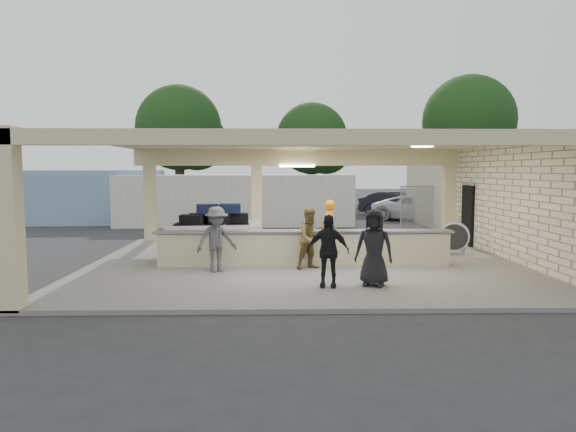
{
  "coord_description": "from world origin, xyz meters",
  "views": [
    {
      "loc": [
        -0.73,
        -14.54,
        2.74
      ],
      "look_at": [
        -0.4,
        1.0,
        1.34
      ],
      "focal_mm": 32.0,
      "sensor_mm": 36.0,
      "label": 1
    }
  ],
  "objects_px": {
    "baggage_counter": "(304,248)",
    "car_white_a": "(418,208)",
    "container_blue": "(57,197)",
    "car_white_b": "(500,205)",
    "luggage_cart": "(214,229)",
    "drum_fan": "(455,237)",
    "container_white": "(236,200)",
    "passenger_d": "(374,247)",
    "baggage_handler": "(328,228)",
    "car_dark": "(396,204)",
    "passenger_c": "(216,239)",
    "passenger_b": "(328,251)",
    "passenger_a": "(311,238)"
  },
  "relations": [
    {
      "from": "passenger_d",
      "to": "car_white_a",
      "type": "height_order",
      "value": "passenger_d"
    },
    {
      "from": "baggage_counter",
      "to": "car_white_a",
      "type": "distance_m",
      "value": 15.18
    },
    {
      "from": "baggage_counter",
      "to": "passenger_d",
      "type": "relative_size",
      "value": 4.66
    },
    {
      "from": "drum_fan",
      "to": "passenger_c",
      "type": "xyz_separation_m",
      "value": [
        -7.17,
        -2.7,
        0.31
      ]
    },
    {
      "from": "passenger_a",
      "to": "container_white",
      "type": "bearing_deg",
      "value": 77.68
    },
    {
      "from": "baggage_handler",
      "to": "container_white",
      "type": "distance_m",
      "value": 10.5
    },
    {
      "from": "luggage_cart",
      "to": "passenger_b",
      "type": "xyz_separation_m",
      "value": [
        3.05,
        -3.97,
        -0.05
      ]
    },
    {
      "from": "container_blue",
      "to": "car_white_a",
      "type": "bearing_deg",
      "value": 0.93
    },
    {
      "from": "luggage_cart",
      "to": "drum_fan",
      "type": "distance_m",
      "value": 7.53
    },
    {
      "from": "passenger_a",
      "to": "car_white_a",
      "type": "relative_size",
      "value": 0.34
    },
    {
      "from": "passenger_c",
      "to": "car_white_a",
      "type": "xyz_separation_m",
      "value": [
        9.24,
        14.35,
        -0.27
      ]
    },
    {
      "from": "baggage_handler",
      "to": "car_white_a",
      "type": "height_order",
      "value": "baggage_handler"
    },
    {
      "from": "container_white",
      "to": "car_dark",
      "type": "bearing_deg",
      "value": 24.73
    },
    {
      "from": "container_blue",
      "to": "car_white_b",
      "type": "bearing_deg",
      "value": 2.09
    },
    {
      "from": "baggage_handler",
      "to": "container_white",
      "type": "relative_size",
      "value": 0.15
    },
    {
      "from": "baggage_handler",
      "to": "car_dark",
      "type": "height_order",
      "value": "baggage_handler"
    },
    {
      "from": "baggage_handler",
      "to": "passenger_d",
      "type": "relative_size",
      "value": 0.98
    },
    {
      "from": "baggage_counter",
      "to": "luggage_cart",
      "type": "height_order",
      "value": "luggage_cart"
    },
    {
      "from": "car_dark",
      "to": "drum_fan",
      "type": "bearing_deg",
      "value": -142.65
    },
    {
      "from": "baggage_counter",
      "to": "car_white_a",
      "type": "xyz_separation_m",
      "value": [
        6.93,
        13.51,
        0.1
      ]
    },
    {
      "from": "passenger_d",
      "to": "car_dark",
      "type": "relative_size",
      "value": 0.4
    },
    {
      "from": "baggage_counter",
      "to": "car_white_a",
      "type": "relative_size",
      "value": 1.72
    },
    {
      "from": "passenger_b",
      "to": "passenger_c",
      "type": "height_order",
      "value": "passenger_c"
    },
    {
      "from": "car_dark",
      "to": "container_blue",
      "type": "bearing_deg",
      "value": 144.38
    },
    {
      "from": "baggage_handler",
      "to": "container_blue",
      "type": "xyz_separation_m",
      "value": [
        -12.79,
        10.82,
        0.4
      ]
    },
    {
      "from": "baggage_counter",
      "to": "car_dark",
      "type": "relative_size",
      "value": 1.88
    },
    {
      "from": "passenger_c",
      "to": "car_white_a",
      "type": "height_order",
      "value": "passenger_c"
    },
    {
      "from": "drum_fan",
      "to": "container_blue",
      "type": "relative_size",
      "value": 0.1
    },
    {
      "from": "car_white_a",
      "to": "luggage_cart",
      "type": "bearing_deg",
      "value": 165.55
    },
    {
      "from": "baggage_handler",
      "to": "luggage_cart",
      "type": "bearing_deg",
      "value": -63.72
    },
    {
      "from": "luggage_cart",
      "to": "car_dark",
      "type": "distance_m",
      "value": 17.07
    },
    {
      "from": "passenger_d",
      "to": "container_white",
      "type": "height_order",
      "value": "container_white"
    },
    {
      "from": "container_blue",
      "to": "container_white",
      "type": "bearing_deg",
      "value": -8.85
    },
    {
      "from": "baggage_counter",
      "to": "drum_fan",
      "type": "xyz_separation_m",
      "value": [
        4.86,
        1.86,
        0.05
      ]
    },
    {
      "from": "container_white",
      "to": "luggage_cart",
      "type": "bearing_deg",
      "value": -91.38
    },
    {
      "from": "passenger_b",
      "to": "car_white_b",
      "type": "bearing_deg",
      "value": 64.29
    },
    {
      "from": "baggage_counter",
      "to": "car_white_a",
      "type": "bearing_deg",
      "value": 62.84
    },
    {
      "from": "drum_fan",
      "to": "car_dark",
      "type": "bearing_deg",
      "value": 106.24
    },
    {
      "from": "passenger_c",
      "to": "car_dark",
      "type": "height_order",
      "value": "passenger_c"
    },
    {
      "from": "luggage_cart",
      "to": "drum_fan",
      "type": "xyz_separation_m",
      "value": [
        7.51,
        0.52,
        -0.33
      ]
    },
    {
      "from": "passenger_b",
      "to": "container_blue",
      "type": "relative_size",
      "value": 0.16
    },
    {
      "from": "drum_fan",
      "to": "passenger_d",
      "type": "bearing_deg",
      "value": -105.65
    },
    {
      "from": "passenger_b",
      "to": "car_white_b",
      "type": "relative_size",
      "value": 0.33
    },
    {
      "from": "passenger_a",
      "to": "container_blue",
      "type": "bearing_deg",
      "value": 107.17
    },
    {
      "from": "passenger_d",
      "to": "luggage_cart",
      "type": "bearing_deg",
      "value": 156.62
    },
    {
      "from": "baggage_counter",
      "to": "container_white",
      "type": "distance_m",
      "value": 11.65
    },
    {
      "from": "passenger_d",
      "to": "car_white_b",
      "type": "distance_m",
      "value": 19.73
    },
    {
      "from": "passenger_d",
      "to": "baggage_counter",
      "type": "bearing_deg",
      "value": 140.04
    },
    {
      "from": "container_white",
      "to": "passenger_d",
      "type": "bearing_deg",
      "value": -75.08
    },
    {
      "from": "baggage_counter",
      "to": "passenger_b",
      "type": "height_order",
      "value": "passenger_b"
    }
  ]
}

